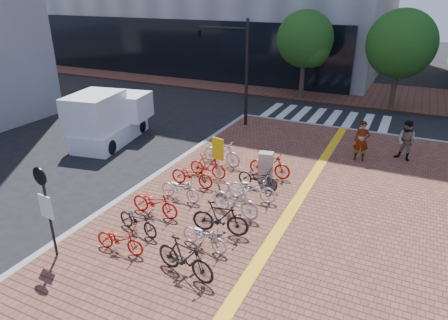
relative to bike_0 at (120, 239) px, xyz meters
The scene contains 26 objects.
ground 3.16m from the bike_0, 53.15° to the left, with size 120.00×120.00×0.00m, color black.
kerb_north 15.29m from the bike_0, 71.44° to the left, with size 14.00×0.25×0.15m, color gray.
far_sidewalk 23.57m from the bike_0, 85.46° to the left, with size 70.00×8.00×0.15m, color brown.
crosswalk 16.66m from the bike_0, 81.84° to the left, with size 7.50×4.00×0.01m.
street_trees 21.39m from the bike_0, 70.90° to the left, with size 16.20×4.60×6.35m.
bike_0 is the anchor object (origin of this frame).
bike_1 1.07m from the bike_0, 97.44° to the left, with size 0.58×1.66×0.87m, color black.
bike_2 2.20m from the bike_0, 97.02° to the left, with size 0.63×1.81×0.95m, color red.
bike_3 3.49m from the bike_0, 91.10° to the left, with size 0.59×1.68×0.88m, color silver.
bike_4 4.65m from the bike_0, 92.83° to the left, with size 0.63×1.79×0.94m, color #A8120C.
bike_5 5.61m from the bike_0, 90.48° to the left, with size 0.46×1.64×0.99m, color red.
bike_6 6.96m from the bike_0, 90.62° to the left, with size 0.53×1.88×1.13m, color #B9BABF.
bike_7 2.28m from the bike_0, ahead, with size 0.53×1.89×1.13m, color black.
bike_8 2.47m from the bike_0, 29.48° to the left, with size 0.56×1.60×0.84m, color silver.
bike_9 3.09m from the bike_0, 43.65° to the left, with size 0.52×1.85×1.11m, color black.
bike_10 4.02m from the bike_0, 56.93° to the left, with size 0.53×1.87×1.13m, color silver.
bike_11 5.13m from the bike_0, 63.13° to the left, with size 0.64×1.83×0.96m, color silver.
bike_12 5.99m from the bike_0, 68.83° to the left, with size 0.59×1.69×0.89m, color black.
bike_13 7.08m from the bike_0, 71.56° to the left, with size 0.49×1.75×1.05m, color #A11E0B.
pedestrian_a 11.48m from the bike_0, 62.39° to the left, with size 0.67×0.44×1.83m, color gray.
pedestrian_b 13.15m from the bike_0, 57.10° to the left, with size 0.89×0.70×1.84m, color #474E5A.
utility_box 6.69m from the bike_0, 70.74° to the left, with size 0.56×0.41×1.22m, color #A5A5AA.
yellow_sign 5.25m from the bike_0, 82.58° to the left, with size 0.53×0.19×1.98m.
notice_sign 2.30m from the bike_0, 147.69° to the right, with size 0.52×0.14×2.83m.
traffic_light_pole 13.43m from the bike_0, 101.82° to the left, with size 3.09×1.19×5.76m.
box_truck 10.06m from the bike_0, 131.80° to the left, with size 2.76×4.85×2.65m.
Camera 1 is at (5.12, -10.00, 7.29)m, focal length 32.00 mm.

